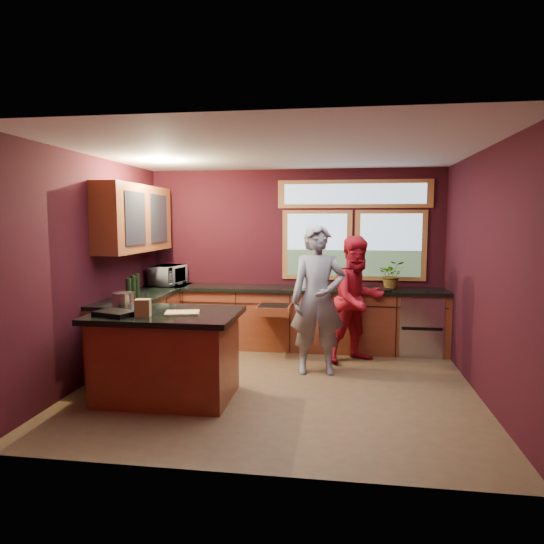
% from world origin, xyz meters
% --- Properties ---
extents(floor, '(4.50, 4.50, 0.00)m').
position_xyz_m(floor, '(0.00, 0.00, 0.00)').
color(floor, brown).
rests_on(floor, ground).
extents(room_shell, '(4.52, 4.02, 2.71)m').
position_xyz_m(room_shell, '(-0.60, 0.32, 1.80)').
color(room_shell, black).
rests_on(room_shell, ground).
extents(back_counter, '(4.50, 0.64, 0.93)m').
position_xyz_m(back_counter, '(0.20, 1.70, 0.46)').
color(back_counter, maroon).
rests_on(back_counter, floor).
extents(left_counter, '(0.64, 2.30, 0.93)m').
position_xyz_m(left_counter, '(-1.95, 0.85, 0.47)').
color(left_counter, maroon).
rests_on(left_counter, floor).
extents(island, '(1.55, 1.05, 0.95)m').
position_xyz_m(island, '(-1.13, -0.54, 0.48)').
color(island, maroon).
rests_on(island, floor).
extents(person_grey, '(0.74, 0.54, 1.87)m').
position_xyz_m(person_grey, '(0.44, 0.57, 0.94)').
color(person_grey, slate).
rests_on(person_grey, floor).
extents(person_red, '(1.06, 1.00, 1.72)m').
position_xyz_m(person_red, '(0.95, 1.15, 0.86)').
color(person_red, '#A81321').
rests_on(person_red, floor).
extents(microwave, '(0.47, 0.61, 0.31)m').
position_xyz_m(microwave, '(-1.92, 1.66, 1.08)').
color(microwave, '#999999').
rests_on(microwave, left_counter).
extents(potted_plant, '(0.37, 0.32, 0.41)m').
position_xyz_m(potted_plant, '(1.46, 1.75, 1.14)').
color(potted_plant, '#999999').
rests_on(potted_plant, back_counter).
extents(paper_towel, '(0.12, 0.12, 0.28)m').
position_xyz_m(paper_towel, '(0.16, 1.70, 1.07)').
color(paper_towel, white).
rests_on(paper_towel, back_counter).
extents(cutting_board, '(0.40, 0.32, 0.02)m').
position_xyz_m(cutting_board, '(-0.93, -0.59, 0.95)').
color(cutting_board, tan).
rests_on(cutting_board, island).
extents(stock_pot, '(0.24, 0.24, 0.18)m').
position_xyz_m(stock_pot, '(-1.68, -0.39, 1.03)').
color(stock_pot, '#AAAAAE').
rests_on(stock_pot, island).
extents(paper_bag, '(0.17, 0.15, 0.18)m').
position_xyz_m(paper_bag, '(-1.28, -0.79, 1.03)').
color(paper_bag, brown).
rests_on(paper_bag, island).
extents(black_tray, '(0.47, 0.39, 0.05)m').
position_xyz_m(black_tray, '(-1.58, -0.79, 0.97)').
color(black_tray, black).
rests_on(black_tray, island).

